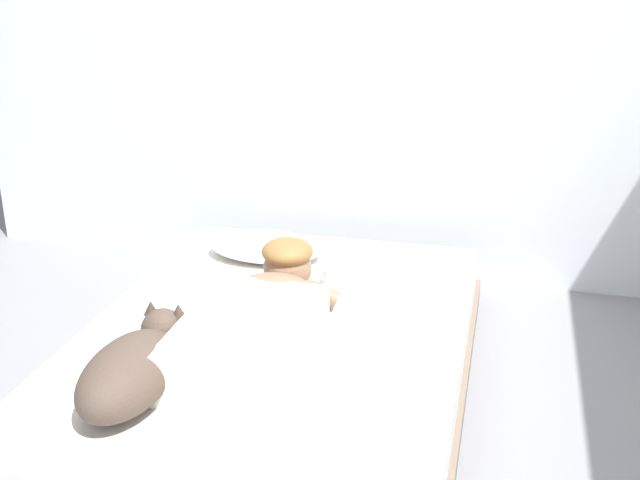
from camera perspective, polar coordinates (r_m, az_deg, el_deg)
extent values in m
plane|color=gray|center=(2.85, -2.84, -13.89)|extent=(12.30, 12.30, 0.00)
cube|color=silver|center=(3.85, 3.50, 15.38)|extent=(4.15, 0.10, 2.50)
cube|color=#726051|center=(3.06, -3.21, -9.99)|extent=(1.42, 2.04, 0.10)
cube|color=silver|center=(3.00, -3.27, -7.82)|extent=(1.38, 1.97, 0.16)
ellipsoid|color=white|center=(3.58, -3.89, -0.45)|extent=(0.52, 0.32, 0.11)
cube|color=silver|center=(2.69, -5.24, -7.27)|extent=(0.42, 0.64, 0.18)
ellipsoid|color=#8C664C|center=(2.97, -3.17, -3.92)|extent=(0.32, 0.20, 0.16)
sphere|color=#8C664C|center=(3.10, -2.34, -2.04)|extent=(0.19, 0.19, 0.19)
ellipsoid|color=olive|center=(3.07, -2.36, -0.84)|extent=(0.20, 0.20, 0.10)
cylinder|color=#8C664C|center=(3.14, -4.18, -3.18)|extent=(0.23, 0.07, 0.14)
cylinder|color=#8C664C|center=(3.08, -0.63, -3.55)|extent=(0.23, 0.07, 0.14)
ellipsoid|color=#4C3D33|center=(2.55, -13.54, -9.35)|extent=(0.26, 0.48, 0.20)
sphere|color=#4C3D33|center=(2.74, -11.21, -6.37)|extent=(0.15, 0.15, 0.15)
cone|color=#3D3028|center=(2.75, -12.04, -4.76)|extent=(0.05, 0.05, 0.05)
cone|color=#3D3028|center=(2.71, -10.12, -5.01)|extent=(0.05, 0.05, 0.05)
cylinder|color=white|center=(3.29, 0.99, -2.71)|extent=(0.09, 0.09, 0.07)
torus|color=white|center=(3.28, 1.96, -2.81)|extent=(0.05, 0.01, 0.05)
cube|color=black|center=(2.83, -4.87, -7.73)|extent=(0.07, 0.14, 0.01)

